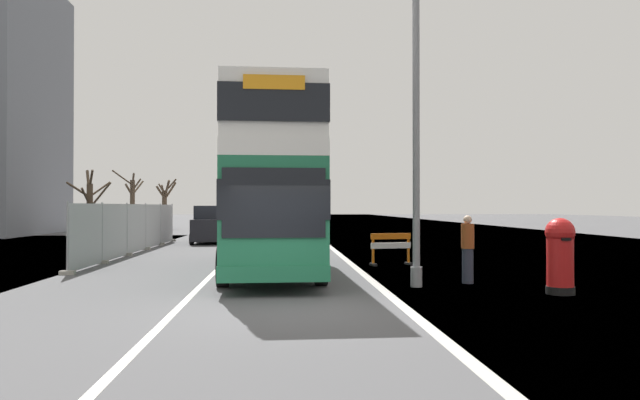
# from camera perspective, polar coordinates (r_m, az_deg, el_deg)

# --- Properties ---
(ground) EXTENTS (140.00, 280.00, 0.10)m
(ground) POSITION_cam_1_polar(r_m,az_deg,el_deg) (11.97, -0.37, -10.59)
(ground) COLOR #4C4C4F
(double_decker_bus) EXTENTS (3.01, 10.64, 5.12)m
(double_decker_bus) POSITION_cam_1_polar(r_m,az_deg,el_deg) (18.45, -4.74, 1.56)
(double_decker_bus) COLOR #1E6B47
(double_decker_bus) RESTS_ON ground
(lamppost_foreground) EXTENTS (0.29, 0.70, 8.23)m
(lamppost_foreground) POSITION_cam_1_polar(r_m,az_deg,el_deg) (15.37, 9.15, 6.35)
(lamppost_foreground) COLOR gray
(lamppost_foreground) RESTS_ON ground
(red_pillar_postbox) EXTENTS (0.67, 0.67, 1.76)m
(red_pillar_postbox) POSITION_cam_1_polar(r_m,az_deg,el_deg) (14.91, 21.91, -4.65)
(red_pillar_postbox) COLOR black
(red_pillar_postbox) RESTS_ON ground
(roadworks_barrier) EXTENTS (1.50, 0.71, 1.10)m
(roadworks_barrier) POSITION_cam_1_polar(r_m,az_deg,el_deg) (20.78, 6.77, -4.36)
(roadworks_barrier) COLOR orange
(roadworks_barrier) RESTS_ON ground
(construction_site_fence) EXTENTS (0.44, 17.20, 2.17)m
(construction_site_fence) POSITION_cam_1_polar(r_m,az_deg,el_deg) (27.37, -17.07, -2.65)
(construction_site_fence) COLOR #A8AAAD
(construction_site_fence) RESTS_ON ground
(car_oncoming_near) EXTENTS (1.94, 3.91, 2.06)m
(car_oncoming_near) POSITION_cam_1_polar(r_m,az_deg,el_deg) (33.38, -10.35, -2.42)
(car_oncoming_near) COLOR black
(car_oncoming_near) RESTS_ON ground
(car_receding_mid) EXTENTS (1.96, 4.11, 2.23)m
(car_receding_mid) POSITION_cam_1_polar(r_m,az_deg,el_deg) (40.60, -4.26, -2.01)
(car_receding_mid) COLOR silver
(car_receding_mid) RESTS_ON ground
(car_receding_far) EXTENTS (2.07, 4.04, 2.24)m
(car_receding_far) POSITION_cam_1_polar(r_m,az_deg,el_deg) (49.78, -3.47, -1.74)
(car_receding_far) COLOR maroon
(car_receding_far) RESTS_ON ground
(car_far_side) EXTENTS (1.93, 4.56, 2.33)m
(car_far_side) POSITION_cam_1_polar(r_m,az_deg,el_deg) (56.92, -7.70, -1.55)
(car_far_side) COLOR maroon
(car_far_side) RESTS_ON ground
(bare_tree_far_verge_near) EXTENTS (2.79, 2.16, 4.35)m
(bare_tree_far_verge_near) POSITION_cam_1_polar(r_m,az_deg,el_deg) (39.83, -21.09, -0.40)
(bare_tree_far_verge_near) COLOR #4C3D2D
(bare_tree_far_verge_near) RESTS_ON ground
(bare_tree_far_verge_mid) EXTENTS (2.31, 3.35, 5.19)m
(bare_tree_far_verge_mid) POSITION_cam_1_polar(r_m,az_deg,el_deg) (55.29, -17.45, -0.01)
(bare_tree_far_verge_mid) COLOR #4C3D2D
(bare_tree_far_verge_mid) RESTS_ON ground
(bare_tree_far_verge_far) EXTENTS (1.92, 1.89, 4.58)m
(bare_tree_far_verge_far) POSITION_cam_1_polar(r_m,az_deg,el_deg) (56.85, -14.56, -0.25)
(bare_tree_far_verge_far) COLOR #4C3D2D
(bare_tree_far_verge_far) RESTS_ON ground
(pedestrian_at_kerb) EXTENTS (0.34, 0.34, 1.79)m
(pedestrian_at_kerb) POSITION_cam_1_polar(r_m,az_deg,el_deg) (16.25, 13.90, -4.56)
(pedestrian_at_kerb) COLOR #2D3342
(pedestrian_at_kerb) RESTS_ON ground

